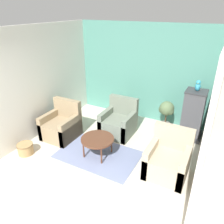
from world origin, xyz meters
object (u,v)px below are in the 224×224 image
at_px(armchair_middle, 119,123).
at_px(wicker_basket, 25,148).
at_px(birdcage, 193,115).
at_px(armchair_right, 168,161).
at_px(armchair_left, 62,126).
at_px(parrot, 198,86).
at_px(potted_plant, 166,112).
at_px(coffee_table, 98,140).

xyz_separation_m(armchair_middle, wicker_basket, (-1.48, -1.82, -0.17)).
bearing_deg(birdcage, armchair_middle, -156.71).
relative_size(armchair_right, wicker_basket, 2.64).
relative_size(armchair_left, parrot, 3.43).
bearing_deg(armchair_middle, wicker_basket, -129.13).
height_order(armchair_right, wicker_basket, armchair_right).
bearing_deg(potted_plant, armchair_middle, -141.88).
distance_m(parrot, wicker_basket, 4.28).
relative_size(armchair_middle, birdcage, 0.75).
xyz_separation_m(potted_plant, wicker_basket, (-2.51, -2.63, -0.39)).
distance_m(armchair_middle, wicker_basket, 2.36).
height_order(armchair_middle, potted_plant, armchair_middle).
height_order(armchair_middle, birdcage, birdcage).
distance_m(armchair_left, birdcage, 3.34).
bearing_deg(potted_plant, parrot, -5.69).
bearing_deg(coffee_table, wicker_basket, -153.77).
xyz_separation_m(coffee_table, armchair_middle, (-0.01, 1.09, -0.10)).
height_order(coffee_table, parrot, parrot).
xyz_separation_m(birdcage, wicker_basket, (-3.19, -2.56, -0.47)).
xyz_separation_m(armchair_middle, potted_plant, (1.03, 0.81, 0.22)).
distance_m(birdcage, parrot, 0.78).
bearing_deg(parrot, potted_plant, 174.31).
distance_m(armchair_right, parrot, 2.00).
height_order(armchair_right, parrot, parrot).
xyz_separation_m(coffee_table, birdcage, (1.69, 1.82, 0.20)).
bearing_deg(potted_plant, coffee_table, -118.16).
distance_m(armchair_middle, birdcage, 1.89).
bearing_deg(parrot, wicker_basket, -141.26).
xyz_separation_m(armchair_left, armchair_middle, (1.22, 0.84, 0.00)).
xyz_separation_m(armchair_left, parrot, (2.93, 1.58, 1.08)).
relative_size(coffee_table, armchair_middle, 0.78).
bearing_deg(armchair_right, potted_plant, 107.08).
bearing_deg(coffee_table, parrot, 47.10).
bearing_deg(armchair_middle, potted_plant, 38.12).
xyz_separation_m(armchair_right, potted_plant, (-0.53, 1.74, 0.22)).
height_order(armchair_right, armchair_middle, same).
relative_size(armchair_right, armchair_middle, 1.00).
height_order(armchair_middle, parrot, parrot).
bearing_deg(armchair_left, armchair_middle, 34.64).
height_order(armchair_left, armchair_right, same).
bearing_deg(armchair_left, potted_plant, 36.27).
bearing_deg(armchair_right, birdcage, 84.96).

